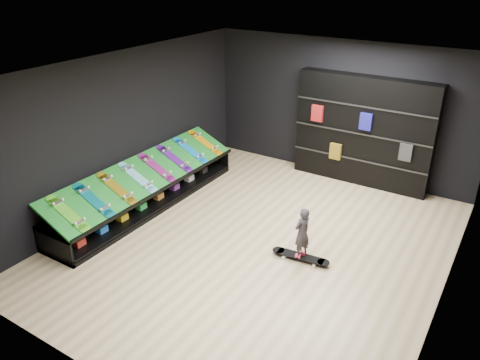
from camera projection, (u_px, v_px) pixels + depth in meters
The scene contains 19 objects.
floor at pixel (258, 242), 8.18m from camera, with size 6.00×7.00×0.01m, color beige.
ceiling at pixel (261, 70), 6.88m from camera, with size 6.00×7.00×0.01m, color white.
wall_back at pixel (340, 110), 10.21m from camera, with size 6.00×0.02×3.00m, color black.
wall_front at pixel (92, 277), 4.85m from camera, with size 6.00×0.02×3.00m, color black.
wall_left at pixel (124, 131), 8.97m from camera, with size 0.02×7.00×3.00m, color black.
wall_right at pixel (459, 212), 6.09m from camera, with size 0.02×7.00×3.00m, color black.
display_rack at pixel (147, 194), 9.29m from camera, with size 0.90×4.50×0.50m, color black, non-canonical shape.
turf_ramp at pixel (147, 174), 9.07m from camera, with size 1.00×4.50×0.04m, color #116C1C.
back_shelving at pixel (363, 131), 9.91m from camera, with size 2.93×0.34×2.34m, color black.
floor_skateboard at pixel (300, 258), 7.67m from camera, with size 0.98×0.22×0.09m, color black, non-canonical shape.
child at pixel (301, 242), 7.54m from camera, with size 0.20×0.14×0.53m, color black.
display_board_0 at pixel (68, 214), 7.60m from camera, with size 0.98×0.22×0.09m, color green, non-canonical shape.
display_board_1 at pixel (94, 200), 8.01m from camera, with size 0.98×0.22×0.09m, color #0C8C99, non-canonical shape.
display_board_2 at pixel (117, 188), 8.43m from camera, with size 0.98×0.22×0.09m, color yellow, non-canonical shape.
display_board_3 at pixel (138, 178), 8.84m from camera, with size 0.98×0.22×0.09m, color #0CB2E5, non-canonical shape.
display_board_4 at pixel (157, 168), 9.26m from camera, with size 0.98×0.22×0.09m, color #2626BF, non-canonical shape.
display_board_5 at pixel (175, 159), 9.67m from camera, with size 0.98×0.22×0.09m, color purple, non-canonical shape.
display_board_6 at pixel (191, 150), 10.09m from camera, with size 0.98×0.22×0.09m, color blue, non-canonical shape.
display_board_7 at pixel (205, 143), 10.50m from camera, with size 0.98×0.22×0.09m, color yellow, non-canonical shape.
Camera 1 is at (3.41, -6.02, 4.50)m, focal length 35.00 mm.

